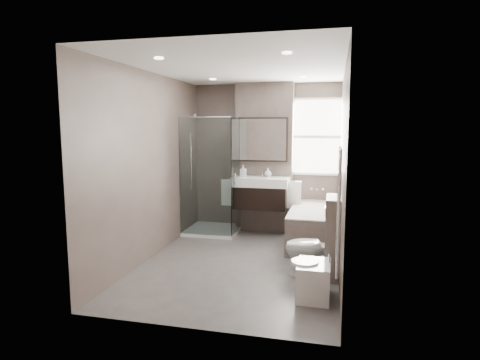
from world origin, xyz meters
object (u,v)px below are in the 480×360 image
(vanity, at_px, (261,192))
(bidet, at_px, (313,279))
(toilet, at_px, (313,247))
(bathtub, at_px, (314,224))

(vanity, xyz_separation_m, bidet, (1.01, -2.38, -0.53))
(vanity, relative_size, toilet, 1.36)
(bathtub, xyz_separation_m, bidet, (0.09, -2.06, -0.11))
(bathtub, distance_m, bidet, 2.06)
(bathtub, relative_size, bidet, 3.15)
(bathtub, bearing_deg, vanity, 160.63)
(vanity, height_order, toilet, vanity)
(bathtub, relative_size, toilet, 2.28)
(toilet, relative_size, bidet, 1.38)
(bidet, bearing_deg, bathtub, 92.49)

